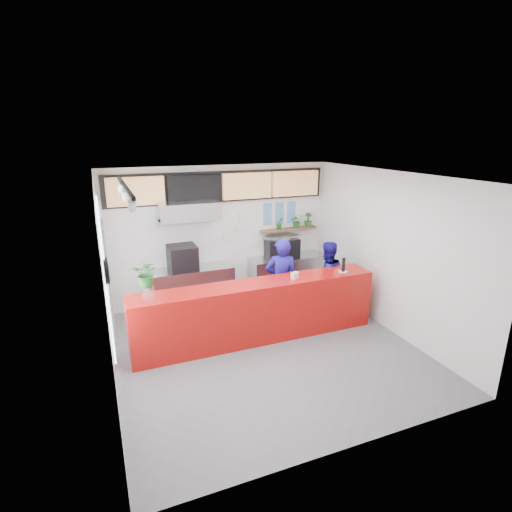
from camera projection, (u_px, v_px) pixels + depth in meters
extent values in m
plane|color=slate|center=(266.00, 349.00, 7.02)|extent=(5.00, 5.00, 0.00)
plane|color=silver|center=(267.00, 176.00, 6.14)|extent=(5.00, 5.00, 0.00)
plane|color=white|center=(221.00, 234.00, 8.79)|extent=(5.00, 0.00, 5.00)
plane|color=white|center=(105.00, 289.00, 5.68)|extent=(0.00, 5.00, 5.00)
plane|color=white|center=(389.00, 252.00, 7.47)|extent=(0.00, 5.00, 5.00)
cube|color=#A90F0C|center=(257.00, 311.00, 7.21)|extent=(4.50, 0.60, 1.10)
cube|color=beige|center=(220.00, 184.00, 8.46)|extent=(5.00, 0.02, 0.80)
cube|color=#B2B5BA|center=(191.00, 288.00, 8.55)|extent=(1.80, 0.60, 0.90)
cube|color=black|center=(182.00, 258.00, 8.29)|extent=(0.58, 0.58, 0.51)
cube|color=#B2B5BA|center=(188.00, 210.00, 8.01)|extent=(1.20, 0.70, 0.35)
cube|color=#B2B5BA|center=(188.00, 220.00, 8.07)|extent=(1.20, 0.69, 0.31)
cube|color=#B2B5BA|center=(287.00, 275.00, 9.37)|extent=(1.80, 0.60, 0.90)
cube|color=black|center=(282.00, 248.00, 9.11)|extent=(0.78, 0.60, 0.46)
cube|color=#A1A2A8|center=(282.00, 237.00, 9.04)|extent=(0.88, 0.77, 0.07)
cube|color=brown|center=(289.00, 229.00, 9.27)|extent=(1.40, 0.18, 0.04)
cube|color=tan|center=(136.00, 191.00, 7.75)|extent=(1.10, 0.10, 0.55)
cube|color=black|center=(194.00, 188.00, 8.17)|extent=(1.10, 0.10, 0.55)
cube|color=tan|center=(247.00, 186.00, 8.58)|extent=(1.10, 0.10, 0.55)
cube|color=tan|center=(295.00, 183.00, 9.00)|extent=(1.10, 0.10, 0.55)
cube|color=black|center=(221.00, 187.00, 8.45)|extent=(4.80, 0.04, 0.65)
cube|color=silver|center=(105.00, 269.00, 5.90)|extent=(0.04, 2.20, 1.90)
cube|color=#B2B5BA|center=(107.00, 269.00, 5.91)|extent=(0.03, 2.30, 2.00)
cylinder|color=black|center=(107.00, 272.00, 4.74)|extent=(0.05, 0.30, 0.30)
cylinder|color=white|center=(109.00, 272.00, 4.75)|extent=(0.02, 0.26, 0.26)
cube|color=black|center=(125.00, 186.00, 5.40)|extent=(0.05, 2.40, 0.04)
cylinder|color=silver|center=(228.00, 223.00, 8.75)|extent=(0.24, 0.03, 0.24)
cylinder|color=silver|center=(241.00, 226.00, 8.88)|extent=(0.24, 0.03, 0.24)
cylinder|color=silver|center=(228.00, 236.00, 8.83)|extent=(0.24, 0.03, 0.24)
cylinder|color=silver|center=(243.00, 215.00, 8.83)|extent=(0.24, 0.03, 0.24)
cube|color=#598CBF|center=(268.00, 209.00, 9.02)|extent=(0.20, 0.02, 0.25)
cube|color=#598CBF|center=(280.00, 208.00, 9.13)|extent=(0.20, 0.02, 0.25)
cube|color=#598CBF|center=(291.00, 207.00, 9.23)|extent=(0.20, 0.02, 0.25)
cube|color=#598CBF|center=(268.00, 220.00, 9.09)|extent=(0.20, 0.02, 0.25)
cube|color=#598CBF|center=(279.00, 219.00, 9.20)|extent=(0.20, 0.02, 0.25)
cube|color=#598CBF|center=(291.00, 218.00, 9.31)|extent=(0.20, 0.02, 0.25)
imported|color=navy|center=(281.00, 281.00, 7.78)|extent=(0.73, 0.60, 1.73)
imported|color=navy|center=(326.00, 278.00, 8.22)|extent=(0.76, 0.60, 1.55)
imported|color=#215C20|center=(280.00, 223.00, 9.14)|extent=(0.19, 0.16, 0.29)
imported|color=#215C20|center=(297.00, 221.00, 9.30)|extent=(0.34, 0.31, 0.31)
imported|color=#215C20|center=(308.00, 220.00, 9.40)|extent=(0.22, 0.21, 0.33)
cylinder|color=silver|center=(148.00, 293.00, 6.31)|extent=(0.23, 0.23, 0.23)
imported|color=#215C20|center=(147.00, 274.00, 6.21)|extent=(0.50, 0.47, 0.43)
cube|color=silver|center=(295.00, 275.00, 7.24)|extent=(0.16, 0.13, 0.12)
cylinder|color=silver|center=(343.00, 272.00, 7.60)|extent=(0.20, 0.20, 0.01)
cylinder|color=black|center=(343.00, 265.00, 7.56)|extent=(0.08, 0.08, 0.26)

